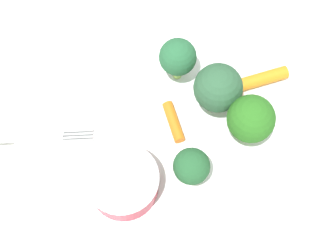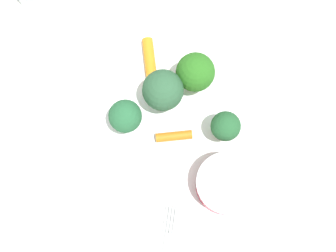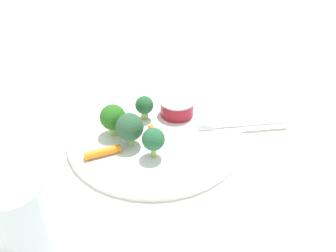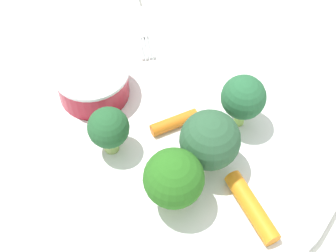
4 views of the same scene
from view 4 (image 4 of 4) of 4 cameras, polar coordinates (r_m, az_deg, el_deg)
ground_plane at (r=0.42m, az=-0.46°, el=-0.94°), size 2.40×2.40×0.00m
plate at (r=0.41m, az=-0.47°, el=-0.48°), size 0.30×0.30×0.01m
sauce_cup at (r=0.42m, az=-8.76°, el=5.14°), size 0.06×0.06×0.03m
broccoli_floret_0 at (r=0.39m, az=8.78°, el=3.26°), size 0.04×0.04×0.05m
broccoli_floret_1 at (r=0.36m, az=4.91°, el=-1.67°), size 0.05×0.05×0.06m
broccoli_floret_2 at (r=0.38m, az=-6.94°, el=-0.31°), size 0.03×0.03×0.05m
broccoli_floret_3 at (r=0.34m, az=0.67°, el=-6.20°), size 0.04×0.04×0.06m
carrot_stick_0 at (r=0.41m, az=0.73°, el=0.42°), size 0.03×0.04×0.01m
carrot_stick_1 at (r=0.37m, az=9.73°, el=-9.29°), size 0.06×0.03×0.01m
fork at (r=0.51m, az=-3.74°, el=14.15°), size 0.14×0.11×0.00m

